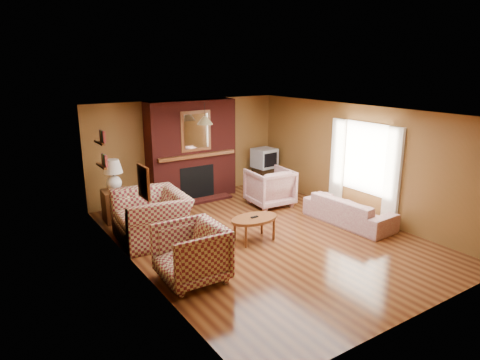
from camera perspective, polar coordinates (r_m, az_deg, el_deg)
floor at (r=8.33m, az=3.31°, el=-7.58°), size 6.50×6.50×0.00m
ceiling at (r=7.72m, az=3.59°, el=9.05°), size 6.50×6.50×0.00m
wall_back at (r=10.66m, az=-7.08°, el=4.18°), size 6.50×0.00×6.50m
wall_front at (r=5.81m, az=23.09°, el=-6.54°), size 6.50×0.00×6.50m
wall_left at (r=6.80m, az=-13.71°, el=-2.58°), size 0.00×6.50×6.50m
wall_right at (r=9.61m, az=15.49°, el=2.52°), size 0.00×6.50×6.50m
fireplace at (r=10.43m, az=-6.43°, el=3.86°), size 2.20×0.82×2.40m
window_right at (r=9.47m, az=16.17°, el=1.82°), size 0.10×1.85×2.00m
bookshelf at (r=8.47m, az=-17.97°, el=3.87°), size 0.09×0.55×0.71m
botanical_print at (r=6.44m, az=-12.71°, el=-0.27°), size 0.05×0.40×0.50m
pendant_light at (r=9.69m, az=-4.71°, el=7.94°), size 0.36×0.36×0.48m
plaid_loveseat at (r=8.22m, az=-11.73°, el=-4.83°), size 1.33×1.49×0.91m
plaid_armchair at (r=6.64m, az=-6.55°, el=-9.68°), size 1.01×0.98×0.89m
floral_sofa at (r=9.19m, az=14.31°, el=-3.95°), size 0.87×1.97×0.56m
floral_armchair at (r=10.02m, az=3.99°, el=-0.96°), size 1.01×1.04×0.87m
coffee_table at (r=8.02m, az=1.93°, el=-5.38°), size 0.94×0.59×0.48m
side_table at (r=9.41m, az=-16.23°, el=-3.29°), size 0.53×0.53×0.67m
table_lamp at (r=9.21m, az=-16.55°, el=0.85°), size 0.40×0.40×0.66m
tv_stand at (r=11.54m, az=3.23°, el=0.40°), size 0.51×0.46×0.54m
crt_tv at (r=11.41m, az=3.28°, el=2.94°), size 0.60×0.59×0.51m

